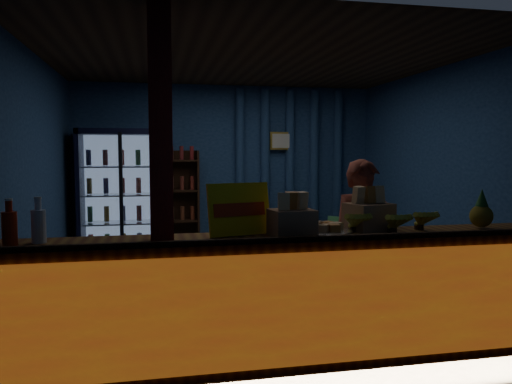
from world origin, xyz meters
TOP-DOWN VIEW (x-y plane):
  - ground at (0.00, 0.00)m, footprint 4.60×4.60m
  - room_walls at (0.00, 0.00)m, footprint 4.60×4.60m
  - counter at (0.00, -1.91)m, footprint 4.40×0.57m
  - support_post at (-1.05, -1.90)m, footprint 0.16×0.16m
  - beverage_cooler at (-1.55, 1.92)m, footprint 1.20×0.62m
  - bottle_shelf at (-0.70, 2.06)m, footprint 0.50×0.28m
  - curtain_folds at (1.00, 2.14)m, footprint 1.74×0.14m
  - framed_picture at (0.85, 2.10)m, footprint 0.36×0.04m
  - shopkeeper at (0.68, -1.44)m, footprint 0.62×0.49m
  - green_chair at (1.52, 1.43)m, footprint 0.93×0.93m
  - side_table at (0.59, 1.53)m, footprint 0.64×0.52m
  - yellow_sign at (-0.48, -1.80)m, footprint 0.50×0.22m
  - soda_bottles at (-2.05, -1.87)m, footprint 0.43×0.18m
  - snack_box_left at (-0.10, -1.94)m, footprint 0.34×0.29m
  - snack_box_centre at (0.59, -1.76)m, footprint 0.40×0.36m
  - pastry_tray at (0.15, -1.83)m, footprint 0.49×0.49m
  - banana_bunches at (0.71, -1.89)m, footprint 0.82×0.31m
  - pineapple at (1.53, -1.87)m, footprint 0.18×0.18m

SIDE VIEW (x-z plane):
  - ground at x=0.00m, z-range 0.00..0.00m
  - side_table at x=0.59m, z-range -0.05..0.56m
  - green_chair at x=1.52m, z-range 0.00..0.61m
  - counter at x=0.00m, z-range -0.02..0.97m
  - shopkeeper at x=0.68m, z-range 0.00..1.52m
  - bottle_shelf at x=-0.70m, z-range -0.01..1.59m
  - beverage_cooler at x=-1.55m, z-range -0.02..1.88m
  - pastry_tray at x=0.15m, z-range 0.94..1.02m
  - banana_bunches at x=0.71m, z-range 0.95..1.13m
  - snack_box_left at x=-0.10m, z-range 0.90..1.23m
  - snack_box_centre at x=0.59m, z-range 0.90..1.25m
  - soda_bottles at x=-2.05m, z-range 0.92..1.24m
  - pineapple at x=1.53m, z-range 0.92..1.24m
  - yellow_sign at x=-0.48m, z-range 0.95..1.34m
  - support_post at x=-1.05m, z-range 0.00..2.60m
  - curtain_folds at x=1.00m, z-range 0.05..2.55m
  - room_walls at x=0.00m, z-range -0.73..3.87m
  - framed_picture at x=0.85m, z-range 1.61..1.89m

